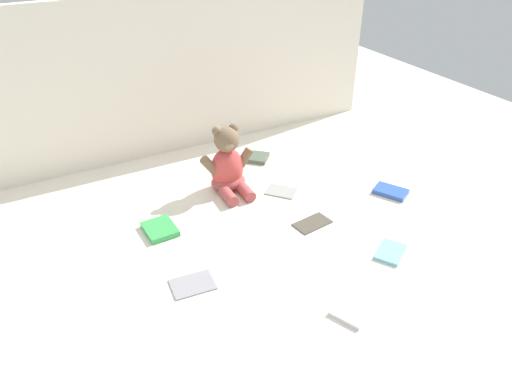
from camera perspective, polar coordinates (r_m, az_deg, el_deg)
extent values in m
plane|color=silver|center=(1.61, -1.75, -1.38)|extent=(3.20, 3.20, 0.00)
cube|color=#EEE4D0|center=(1.89, -8.88, 13.59)|extent=(1.68, 0.03, 0.60)
ellipsoid|color=#D84C47|center=(1.66, -3.44, 2.81)|extent=(0.12, 0.10, 0.15)
ellipsoid|color=#B24C4C|center=(1.69, -3.33, 1.28)|extent=(0.13, 0.10, 0.05)
sphere|color=#7A6047|center=(1.61, -3.51, 6.25)|extent=(0.09, 0.09, 0.09)
ellipsoid|color=#997C5E|center=(1.59, -3.05, 5.59)|extent=(0.04, 0.03, 0.03)
sphere|color=#7A6047|center=(1.59, -4.68, 7.21)|extent=(0.03, 0.03, 0.03)
sphere|color=#7A6047|center=(1.61, -2.67, 7.61)|extent=(0.03, 0.03, 0.03)
cylinder|color=#7A6047|center=(1.63, -5.46, 3.09)|extent=(0.07, 0.04, 0.08)
cylinder|color=#7A6047|center=(1.67, -1.41, 4.00)|extent=(0.07, 0.04, 0.08)
cylinder|color=#B24C4C|center=(1.62, -3.29, -0.47)|extent=(0.04, 0.09, 0.04)
cylinder|color=#B24C4C|center=(1.64, -1.23, 0.05)|extent=(0.04, 0.09, 0.04)
cube|color=#51483D|center=(1.52, 6.70, -3.65)|extent=(0.12, 0.08, 0.01)
cube|color=#939B92|center=(1.67, 3.00, 0.14)|extent=(0.12, 0.12, 0.01)
cube|color=green|center=(1.51, -11.32, -4.34)|extent=(0.09, 0.11, 0.02)
cube|color=#325AB0|center=(1.72, 15.68, 0.05)|extent=(0.11, 0.13, 0.02)
cube|color=gray|center=(1.31, -7.53, -10.74)|extent=(0.12, 0.09, 0.01)
cube|color=#4C5A49|center=(1.88, -0.06, 4.14)|extent=(0.13, 0.13, 0.02)
cube|color=white|center=(1.25, 11.44, -13.48)|extent=(0.13, 0.12, 0.01)
cube|color=#79BDD9|center=(1.45, 15.67, -6.88)|extent=(0.12, 0.11, 0.01)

